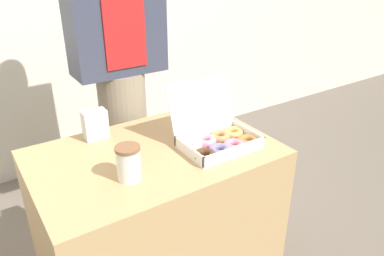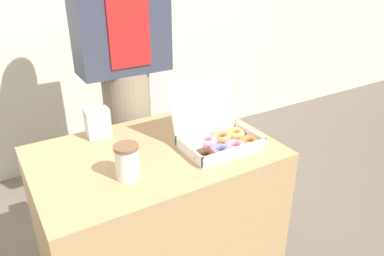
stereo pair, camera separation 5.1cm
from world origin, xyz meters
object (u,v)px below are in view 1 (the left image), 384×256
at_px(napkin_holder, 95,125).
at_px(person_customer, 119,66).
at_px(donut_box, 217,138).
at_px(coffee_cup, 129,163).

xyz_separation_m(napkin_holder, person_customer, (0.23, 0.25, 0.15)).
bearing_deg(person_customer, donut_box, -75.50).
bearing_deg(donut_box, person_customer, 104.50).
relative_size(donut_box, napkin_holder, 2.71).
distance_m(donut_box, napkin_holder, 0.51).
relative_size(coffee_cup, person_customer, 0.07).
bearing_deg(napkin_holder, coffee_cup, -92.27).
xyz_separation_m(donut_box, coffee_cup, (-0.40, -0.03, 0.03)).
bearing_deg(person_customer, napkin_holder, -132.21).
bearing_deg(napkin_holder, person_customer, 47.79).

